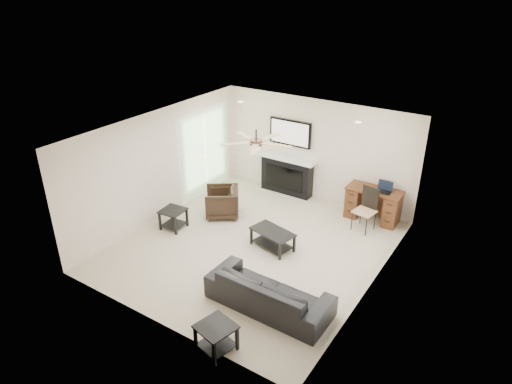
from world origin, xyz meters
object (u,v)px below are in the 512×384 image
coffee_table (272,239)px  fireplace_unit (287,158)px  sofa (269,292)px  armchair (222,202)px  desk (373,205)px

coffee_table → fireplace_unit: fireplace_unit is taller
coffee_table → sofa: bearing=-47.5°
armchair → fireplace_unit: size_ratio=0.40×
sofa → coffee_table: bearing=-59.8°
coffee_table → desk: 2.62m
sofa → armchair: size_ratio=2.85×
armchair → coffee_table: (1.70, -0.55, -0.14)m
armchair → coffee_table: 1.79m
armchair → desk: 3.45m
fireplace_unit → desk: bearing=-3.6°
sofa → fireplace_unit: 4.52m
desk → coffee_table: bearing=-119.5°
armchair → coffee_table: bearing=37.1°
sofa → desk: 3.89m
armchair → desk: (2.99, 1.72, 0.04)m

